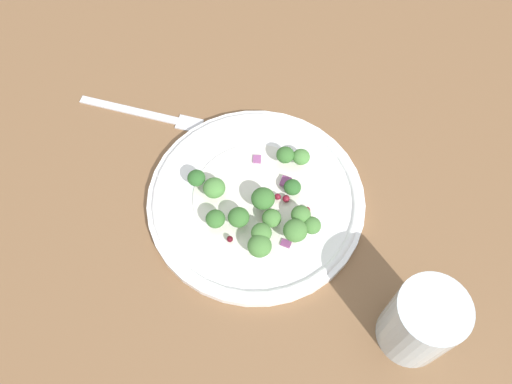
# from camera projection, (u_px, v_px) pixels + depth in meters

# --- Properties ---
(ground_plane) EXTENTS (1.80, 1.80, 0.02)m
(ground_plane) POSITION_uv_depth(u_px,v_px,m) (265.00, 188.00, 0.70)
(ground_plane) COLOR brown
(plate) EXTENTS (0.28, 0.28, 0.02)m
(plate) POSITION_uv_depth(u_px,v_px,m) (256.00, 199.00, 0.67)
(plate) COLOR white
(plate) RESTS_ON ground_plane
(dressing_pool) EXTENTS (0.16, 0.16, 0.00)m
(dressing_pool) POSITION_uv_depth(u_px,v_px,m) (256.00, 197.00, 0.67)
(dressing_pool) COLOR white
(dressing_pool) RESTS_ON plate
(broccoli_floret_0) EXTENTS (0.03, 0.03, 0.03)m
(broccoli_floret_0) POSITION_uv_depth(u_px,v_px,m) (261.00, 233.00, 0.62)
(broccoli_floret_0) COLOR #8EB77A
(broccoli_floret_0) RESTS_ON plate
(broccoli_floret_1) EXTENTS (0.03, 0.03, 0.03)m
(broccoli_floret_1) POSITION_uv_depth(u_px,v_px,m) (239.00, 218.00, 0.63)
(broccoli_floret_1) COLOR #ADD18E
(broccoli_floret_1) RESTS_ON plate
(broccoli_floret_2) EXTENTS (0.02, 0.02, 0.02)m
(broccoli_floret_2) POSITION_uv_depth(u_px,v_px,m) (292.00, 187.00, 0.66)
(broccoli_floret_2) COLOR #8EB77A
(broccoli_floret_2) RESTS_ON plate
(broccoli_floret_3) EXTENTS (0.02, 0.02, 0.02)m
(broccoli_floret_3) POSITION_uv_depth(u_px,v_px,m) (274.00, 218.00, 0.64)
(broccoli_floret_3) COLOR #8EB77A
(broccoli_floret_3) RESTS_ON plate
(broccoli_floret_4) EXTENTS (0.02, 0.02, 0.02)m
(broccoli_floret_4) POSITION_uv_depth(u_px,v_px,m) (301.00, 215.00, 0.63)
(broccoli_floret_4) COLOR #8EB77A
(broccoli_floret_4) RESTS_ON plate
(broccoli_floret_5) EXTENTS (0.03, 0.03, 0.03)m
(broccoli_floret_5) POSITION_uv_depth(u_px,v_px,m) (263.00, 199.00, 0.64)
(broccoli_floret_5) COLOR #ADD18E
(broccoli_floret_5) RESTS_ON plate
(broccoli_floret_6) EXTENTS (0.03, 0.03, 0.03)m
(broccoli_floret_6) POSITION_uv_depth(u_px,v_px,m) (260.00, 246.00, 0.61)
(broccoli_floret_6) COLOR #8EB77A
(broccoli_floret_6) RESTS_ON plate
(broccoli_floret_7) EXTENTS (0.02, 0.02, 0.02)m
(broccoli_floret_7) POSITION_uv_depth(u_px,v_px,m) (197.00, 180.00, 0.66)
(broccoli_floret_7) COLOR #ADD18E
(broccoli_floret_7) RESTS_ON plate
(broccoli_floret_8) EXTENTS (0.02, 0.02, 0.02)m
(broccoli_floret_8) POSITION_uv_depth(u_px,v_px,m) (215.00, 219.00, 0.63)
(broccoli_floret_8) COLOR #9EC684
(broccoli_floret_8) RESTS_ON plate
(broccoli_floret_9) EXTENTS (0.02, 0.02, 0.02)m
(broccoli_floret_9) POSITION_uv_depth(u_px,v_px,m) (312.00, 226.00, 0.63)
(broccoli_floret_9) COLOR #9EC684
(broccoli_floret_9) RESTS_ON plate
(broccoli_floret_10) EXTENTS (0.02, 0.02, 0.02)m
(broccoli_floret_10) POSITION_uv_depth(u_px,v_px,m) (301.00, 157.00, 0.68)
(broccoli_floret_10) COLOR #ADD18E
(broccoli_floret_10) RESTS_ON plate
(broccoli_floret_11) EXTENTS (0.02, 0.02, 0.02)m
(broccoli_floret_11) POSITION_uv_depth(u_px,v_px,m) (285.00, 155.00, 0.68)
(broccoli_floret_11) COLOR #ADD18E
(broccoli_floret_11) RESTS_ON plate
(broccoli_floret_12) EXTENTS (0.03, 0.03, 0.03)m
(broccoli_floret_12) POSITION_uv_depth(u_px,v_px,m) (295.00, 231.00, 0.62)
(broccoli_floret_12) COLOR #9EC684
(broccoli_floret_12) RESTS_ON plate
(broccoli_floret_13) EXTENTS (0.03, 0.03, 0.03)m
(broccoli_floret_13) POSITION_uv_depth(u_px,v_px,m) (214.00, 188.00, 0.65)
(broccoli_floret_13) COLOR #ADD18E
(broccoli_floret_13) RESTS_ON plate
(cranberry_0) EXTENTS (0.01, 0.01, 0.01)m
(cranberry_0) POSITION_uv_depth(u_px,v_px,m) (286.00, 199.00, 0.66)
(cranberry_0) COLOR maroon
(cranberry_0) RESTS_ON plate
(cranberry_1) EXTENTS (0.01, 0.01, 0.01)m
(cranberry_1) POSITION_uv_depth(u_px,v_px,m) (307.00, 210.00, 0.65)
(cranberry_1) COLOR maroon
(cranberry_1) RESTS_ON plate
(cranberry_2) EXTENTS (0.01, 0.01, 0.01)m
(cranberry_2) POSITION_uv_depth(u_px,v_px,m) (266.00, 218.00, 0.65)
(cranberry_2) COLOR maroon
(cranberry_2) RESTS_ON plate
(cranberry_3) EXTENTS (0.01, 0.01, 0.01)m
(cranberry_3) POSITION_uv_depth(u_px,v_px,m) (278.00, 197.00, 0.66)
(cranberry_3) COLOR maroon
(cranberry_3) RESTS_ON plate
(cranberry_4) EXTENTS (0.01, 0.01, 0.01)m
(cranberry_4) POSITION_uv_depth(u_px,v_px,m) (262.00, 248.00, 0.62)
(cranberry_4) COLOR #4C0A14
(cranberry_4) RESTS_ON plate
(cranberry_5) EXTENTS (0.01, 0.01, 0.01)m
(cranberry_5) POSITION_uv_depth(u_px,v_px,m) (230.00, 239.00, 0.63)
(cranberry_5) COLOR #4C0A14
(cranberry_5) RESTS_ON plate
(onion_bit_0) EXTENTS (0.02, 0.01, 0.00)m
(onion_bit_0) POSITION_uv_depth(u_px,v_px,m) (286.00, 244.00, 0.63)
(onion_bit_0) COLOR #843D75
(onion_bit_0) RESTS_ON plate
(onion_bit_1) EXTENTS (0.01, 0.01, 0.00)m
(onion_bit_1) POSITION_uv_depth(u_px,v_px,m) (257.00, 159.00, 0.69)
(onion_bit_1) COLOR #934C84
(onion_bit_1) RESTS_ON plate
(onion_bit_2) EXTENTS (0.02, 0.02, 0.00)m
(onion_bit_2) POSITION_uv_depth(u_px,v_px,m) (286.00, 182.00, 0.67)
(onion_bit_2) COLOR #843D75
(onion_bit_2) RESTS_ON plate
(fork) EXTENTS (0.18, 0.09, 0.01)m
(fork) POSITION_uv_depth(u_px,v_px,m) (148.00, 114.00, 0.75)
(fork) COLOR silver
(fork) RESTS_ON ground_plane
(water_glass) EXTENTS (0.08, 0.08, 0.10)m
(water_glass) POSITION_uv_depth(u_px,v_px,m) (421.00, 322.00, 0.55)
(water_glass) COLOR silver
(water_glass) RESTS_ON ground_plane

